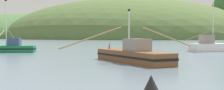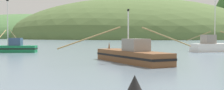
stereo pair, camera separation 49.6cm
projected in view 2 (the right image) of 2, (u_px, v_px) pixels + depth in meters
name	position (u px, v px, depth m)	size (l,w,h in m)	color
hill_far_center	(33.00, 38.00, 267.36)	(201.87, 161.49, 40.44)	#47703D
hill_far_left	(130.00, 38.00, 211.72)	(172.50, 138.00, 54.55)	#516B38
fishing_boat_brown	(132.00, 55.00, 27.25)	(10.35, 9.18, 4.86)	brown
fishing_boat_white	(214.00, 46.00, 45.00)	(8.82, 12.00, 7.74)	white
fishing_boat_green	(9.00, 48.00, 42.92)	(8.14, 10.88, 7.46)	#197A47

